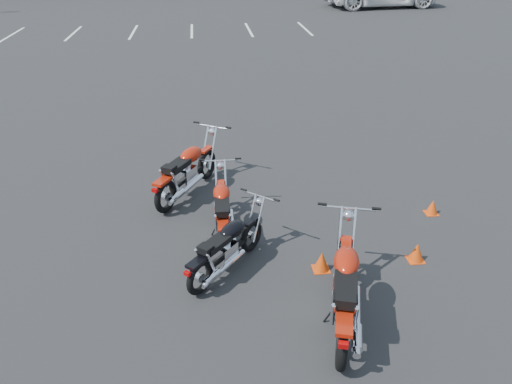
{
  "coord_description": "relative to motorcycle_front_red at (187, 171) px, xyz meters",
  "views": [
    {
      "loc": [
        -0.66,
        -7.11,
        4.78
      ],
      "look_at": [
        0.2,
        0.6,
        0.65
      ],
      "focal_mm": 35.0,
      "sensor_mm": 36.0,
      "label": 1
    }
  ],
  "objects": [
    {
      "name": "parking_line_stripes",
      "position": [
        -1.47,
        18.11,
        -0.51
      ],
      "size": [
        15.12,
        4.0,
        0.01
      ],
      "color": "silver",
      "rests_on": "ground"
    },
    {
      "name": "training_cone_far",
      "position": [
        3.68,
        -2.7,
        -0.36
      ],
      "size": [
        0.26,
        0.26,
        0.31
      ],
      "color": "#DC430B",
      "rests_on": "ground"
    },
    {
      "name": "motorcycle_second_black",
      "position": [
        0.63,
        -2.63,
        -0.08
      ],
      "size": [
        1.53,
        1.71,
        0.95
      ],
      "color": "black",
      "rests_on": "ground"
    },
    {
      "name": "motorcycle_third_red",
      "position": [
        0.63,
        -1.52,
        -0.06
      ],
      "size": [
        0.79,
        2.04,
        1.0
      ],
      "color": "black",
      "rests_on": "ground"
    },
    {
      "name": "training_cone_extra",
      "position": [
        2.1,
        -2.78,
        -0.35
      ],
      "size": [
        0.27,
        0.27,
        0.32
      ],
      "color": "#DC430B",
      "rests_on": "ground"
    },
    {
      "name": "ground",
      "position": [
        1.03,
        -1.89,
        -0.51
      ],
      "size": [
        120.0,
        120.0,
        0.0
      ],
      "primitive_type": "plane",
      "color": "black",
      "rests_on": "ground"
    },
    {
      "name": "training_cone_near",
      "position": [
        4.56,
        -1.3,
        -0.37
      ],
      "size": [
        0.24,
        0.24,
        0.28
      ],
      "color": "#DC430B",
      "rests_on": "ground"
    },
    {
      "name": "motorcycle_front_red",
      "position": [
        0.0,
        0.0,
        0.0
      ],
      "size": [
        1.57,
        2.17,
        1.13
      ],
      "color": "black",
      "rests_on": "ground"
    },
    {
      "name": "motorcycle_rear_red",
      "position": [
        2.13,
        -3.91,
        0.02
      ],
      "size": [
        1.16,
        2.37,
        1.17
      ],
      "color": "black",
      "rests_on": "ground"
    }
  ]
}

